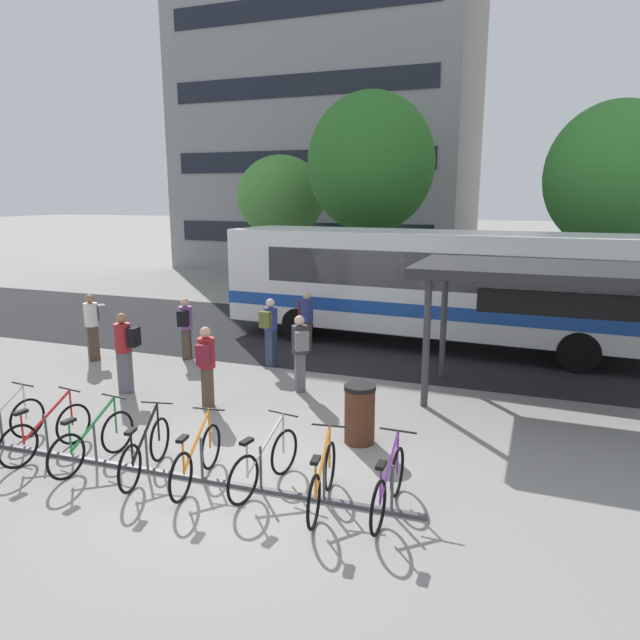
% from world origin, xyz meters
% --- Properties ---
extents(ground, '(200.00, 200.00, 0.00)m').
position_xyz_m(ground, '(0.00, 0.00, 0.00)').
color(ground, gray).
extents(bus_lane_asphalt, '(80.00, 7.20, 0.01)m').
position_xyz_m(bus_lane_asphalt, '(0.00, 9.15, 0.00)').
color(bus_lane_asphalt, '#232326').
rests_on(bus_lane_asphalt, ground).
extents(city_bus, '(12.15, 3.25, 3.20)m').
position_xyz_m(city_bus, '(1.26, 9.16, 1.78)').
color(city_bus, white).
rests_on(city_bus, ground).
extents(bike_rack, '(8.54, 0.42, 0.70)m').
position_xyz_m(bike_rack, '(-1.51, -0.14, 0.09)').
color(bike_rack, '#47474C').
rests_on(bike_rack, ground).
extents(parked_bicycle_white_1, '(0.52, 1.72, 0.99)m').
position_xyz_m(parked_bicycle_white_1, '(-4.33, -0.29, 0.38)').
color(parked_bicycle_white_1, black).
rests_on(parked_bicycle_white_1, ground).
extents(parked_bicycle_red_2, '(0.52, 1.71, 0.99)m').
position_xyz_m(parked_bicycle_red_2, '(-3.41, -0.21, 0.38)').
color(parked_bicycle_red_2, black).
rests_on(parked_bicycle_red_2, ground).
extents(parked_bicycle_green_3, '(0.52, 1.72, 0.99)m').
position_xyz_m(parked_bicycle_green_3, '(-2.45, -0.23, 0.38)').
color(parked_bicycle_green_3, black).
rests_on(parked_bicycle_green_3, ground).
extents(parked_bicycle_black_4, '(0.56, 1.70, 0.99)m').
position_xyz_m(parked_bicycle_black_4, '(-1.47, -0.23, 0.38)').
color(parked_bicycle_black_4, black).
rests_on(parked_bicycle_black_4, ground).
extents(parked_bicycle_orange_5, '(0.52, 1.72, 0.99)m').
position_xyz_m(parked_bicycle_orange_5, '(-0.60, -0.18, 0.38)').
color(parked_bicycle_orange_5, black).
rests_on(parked_bicycle_orange_5, ground).
extents(parked_bicycle_silver_6, '(0.52, 1.71, 0.99)m').
position_xyz_m(parked_bicycle_silver_6, '(0.39, 0.04, 0.38)').
color(parked_bicycle_silver_6, black).
rests_on(parked_bicycle_silver_6, ground).
extents(parked_bicycle_orange_7, '(0.52, 1.71, 0.99)m').
position_xyz_m(parked_bicycle_orange_7, '(1.35, -0.15, 0.38)').
color(parked_bicycle_orange_7, black).
rests_on(parked_bicycle_orange_7, ground).
extents(parked_bicycle_purple_8, '(0.52, 1.72, 0.99)m').
position_xyz_m(parked_bicycle_purple_8, '(2.23, 0.00, 0.38)').
color(parked_bicycle_purple_8, black).
rests_on(parked_bicycle_purple_8, ground).
extents(transit_shelter, '(6.05, 2.93, 2.82)m').
position_xyz_m(transit_shelter, '(4.55, 5.16, 2.63)').
color(transit_shelter, '#38383D').
rests_on(transit_shelter, ground).
extents(commuter_maroon_pack_0, '(0.47, 0.60, 1.65)m').
position_xyz_m(commuter_maroon_pack_0, '(-2.11, 2.59, 0.95)').
color(commuter_maroon_pack_0, '#47382D').
rests_on(commuter_maroon_pack_0, ground).
extents(commuter_grey_pack_1, '(0.56, 0.60, 1.72)m').
position_xyz_m(commuter_grey_pack_1, '(-6.64, 4.56, 1.00)').
color(commuter_grey_pack_1, '#47382D').
rests_on(commuter_grey_pack_1, ground).
extents(commuter_grey_pack_2, '(0.54, 0.60, 1.68)m').
position_xyz_m(commuter_grey_pack_2, '(-0.75, 4.14, 0.97)').
color(commuter_grey_pack_2, '#565660').
rests_on(commuter_grey_pack_2, ground).
extents(commuter_black_pack_3, '(0.56, 0.39, 1.75)m').
position_xyz_m(commuter_black_pack_3, '(-4.21, 2.77, 1.01)').
color(commuter_black_pack_3, '#565660').
rests_on(commuter_black_pack_3, ground).
extents(commuter_maroon_pack_4, '(0.57, 0.60, 1.68)m').
position_xyz_m(commuter_maroon_pack_4, '(-1.80, 7.14, 0.97)').
color(commuter_maroon_pack_4, '#47382D').
rests_on(commuter_maroon_pack_4, ground).
extents(commuter_black_pack_5, '(0.47, 0.60, 1.61)m').
position_xyz_m(commuter_black_pack_5, '(-4.48, 5.46, 0.92)').
color(commuter_black_pack_5, '#47382D').
rests_on(commuter_black_pack_5, ground).
extents(commuter_olive_pack_6, '(0.36, 0.53, 1.70)m').
position_xyz_m(commuter_olive_pack_6, '(-2.17, 5.66, 0.99)').
color(commuter_olive_pack_6, '#2D3851').
rests_on(commuter_olive_pack_6, ground).
extents(trash_bin, '(0.55, 0.55, 1.03)m').
position_xyz_m(trash_bin, '(1.22, 2.06, 0.52)').
color(trash_bin, '#4C2819').
rests_on(trash_bin, ground).
extents(street_tree_0, '(4.84, 4.84, 8.02)m').
position_xyz_m(street_tree_0, '(-2.30, 15.06, 5.38)').
color(street_tree_0, brown).
rests_on(street_tree_0, ground).
extents(street_tree_2, '(4.62, 4.62, 7.30)m').
position_xyz_m(street_tree_2, '(6.15, 15.40, 4.80)').
color(street_tree_2, brown).
rests_on(street_tree_2, ground).
extents(street_tree_3, '(3.99, 3.99, 5.99)m').
position_xyz_m(street_tree_3, '(-7.26, 17.70, 4.11)').
color(street_tree_3, brown).
rests_on(street_tree_3, ground).
extents(building_left_wing, '(16.29, 11.41, 18.59)m').
position_xyz_m(building_left_wing, '(-8.11, 27.56, 9.29)').
color(building_left_wing, gray).
rests_on(building_left_wing, ground).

